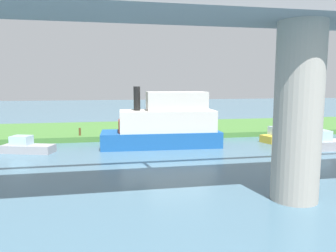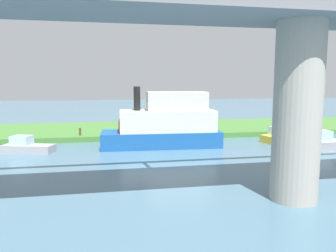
# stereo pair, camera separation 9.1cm
# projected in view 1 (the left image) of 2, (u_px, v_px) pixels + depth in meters

# --- Properties ---
(ground_plane) EXTENTS (160.00, 160.00, 0.00)m
(ground_plane) POSITION_uv_depth(u_px,v_px,m) (167.00, 140.00, 30.98)
(ground_plane) COLOR #476B7F
(grassy_bank) EXTENTS (80.00, 12.00, 0.50)m
(grassy_bank) POSITION_uv_depth(u_px,v_px,m) (158.00, 129.00, 36.79)
(grassy_bank) COLOR #427533
(grassy_bank) RESTS_ON ground
(bridge_pylon) EXTENTS (2.12, 2.12, 8.04)m
(bridge_pylon) POSITION_uv_depth(u_px,v_px,m) (298.00, 113.00, 14.45)
(bridge_pylon) COLOR #9E998E
(bridge_pylon) RESTS_ON ground
(bridge_span) EXTENTS (70.58, 4.30, 3.25)m
(bridge_span) POSITION_uv_depth(u_px,v_px,m) (303.00, 9.00, 13.88)
(bridge_span) COLOR slate
(bridge_span) RESTS_ON bridge_pylon
(person_on_bank) EXTENTS (0.45, 0.45, 1.39)m
(person_on_bank) POSITION_uv_depth(u_px,v_px,m) (182.00, 126.00, 32.08)
(person_on_bank) COLOR #2D334C
(person_on_bank) RESTS_ON grassy_bank
(mooring_post) EXTENTS (0.20, 0.20, 0.71)m
(mooring_post) POSITION_uv_depth(u_px,v_px,m) (80.00, 132.00, 30.35)
(mooring_post) COLOR brown
(mooring_post) RESTS_ON grassy_bank
(motorboat_white) EXTENTS (10.18, 3.81, 5.13)m
(motorboat_white) POSITION_uv_depth(u_px,v_px,m) (165.00, 124.00, 27.47)
(motorboat_white) COLOR #195199
(motorboat_white) RESTS_ON ground
(motorboat_red) EXTENTS (4.91, 1.95, 1.61)m
(motorboat_red) POSITION_uv_depth(u_px,v_px,m) (323.00, 143.00, 26.26)
(motorboat_red) COLOR #99999E
(motorboat_red) RESTS_ON ground
(riverboat_paddlewheel) EXTENTS (4.21, 2.56, 1.32)m
(riverboat_paddlewheel) POSITION_uv_depth(u_px,v_px,m) (27.00, 147.00, 25.13)
(riverboat_paddlewheel) COLOR #99999E
(riverboat_paddlewheel) RESTS_ON ground
(houseboat_blue) EXTENTS (4.59, 2.69, 1.44)m
(houseboat_blue) POSITION_uv_depth(u_px,v_px,m) (282.00, 136.00, 29.97)
(houseboat_blue) COLOR gold
(houseboat_blue) RESTS_ON ground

